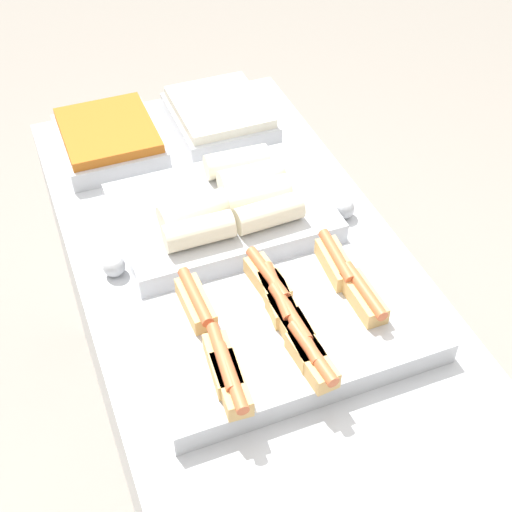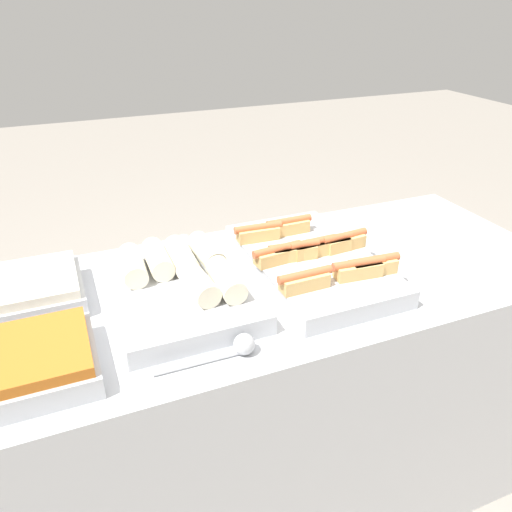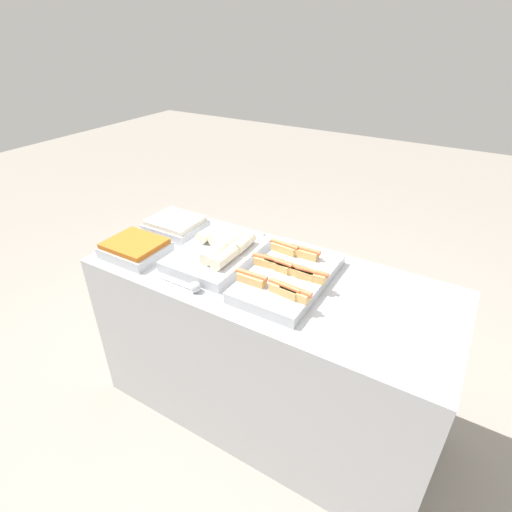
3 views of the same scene
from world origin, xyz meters
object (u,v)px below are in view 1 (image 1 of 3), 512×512
at_px(tray_side_front, 109,139).
at_px(tray_wraps, 225,209).
at_px(serving_spoon_far, 340,205).
at_px(serving_spoon_near, 112,262).
at_px(tray_side_back, 219,115).
at_px(tray_hotdogs, 286,330).

bearing_deg(tray_side_front, tray_wraps, 25.94).
height_order(tray_wraps, serving_spoon_far, tray_wraps).
xyz_separation_m(serving_spoon_near, serving_spoon_far, (0.01, 0.52, -0.00)).
distance_m(tray_side_back, serving_spoon_far, 0.45).
relative_size(tray_wraps, serving_spoon_far, 1.92).
relative_size(tray_hotdogs, serving_spoon_near, 2.41).
bearing_deg(serving_spoon_near, tray_wraps, 101.25).
bearing_deg(serving_spoon_far, tray_side_back, -161.59).
distance_m(tray_side_back, serving_spoon_near, 0.56).
height_order(tray_wraps, serving_spoon_near, tray_wraps).
distance_m(tray_wraps, tray_side_front, 0.40).
xyz_separation_m(tray_side_front, tray_side_back, (0.00, 0.29, 0.00)).
bearing_deg(tray_wraps, serving_spoon_far, 76.83).
distance_m(tray_wraps, serving_spoon_near, 0.27).
height_order(tray_side_front, serving_spoon_far, tray_side_front).
xyz_separation_m(tray_side_front, serving_spoon_near, (0.42, -0.09, -0.01)).
height_order(tray_side_front, serving_spoon_near, tray_side_front).
xyz_separation_m(tray_wraps, tray_side_back, (-0.36, 0.11, -0.00)).
relative_size(tray_side_back, serving_spoon_near, 1.25).
relative_size(tray_wraps, tray_side_front, 1.66).
xyz_separation_m(tray_side_back, serving_spoon_near, (0.42, -0.38, -0.01)).
bearing_deg(tray_hotdogs, serving_spoon_near, -140.57).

